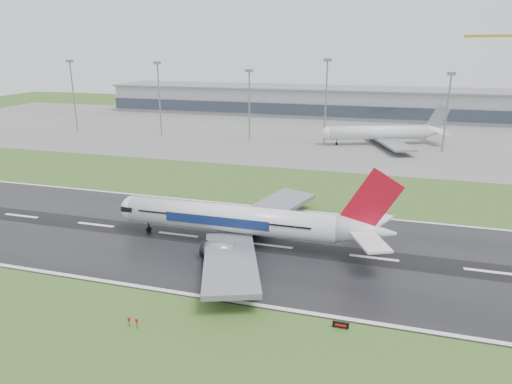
% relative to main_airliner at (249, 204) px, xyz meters
% --- Properties ---
extents(ground, '(520.00, 520.00, 0.00)m').
position_rel_main_airliner_xyz_m(ground, '(-15.54, 0.15, -8.38)').
color(ground, '#32541F').
rests_on(ground, ground).
extents(runway, '(400.00, 45.00, 0.10)m').
position_rel_main_airliner_xyz_m(runway, '(-15.54, 0.15, -8.33)').
color(runway, black).
rests_on(runway, ground).
extents(apron, '(400.00, 130.00, 0.08)m').
position_rel_main_airliner_xyz_m(apron, '(-15.54, 125.15, -8.34)').
color(apron, slate).
rests_on(apron, ground).
extents(terminal, '(240.00, 36.00, 15.00)m').
position_rel_main_airliner_xyz_m(terminal, '(-15.54, 185.15, -0.88)').
color(terminal, gray).
rests_on(terminal, ground).
extents(main_airliner, '(56.30, 53.63, 16.56)m').
position_rel_main_airliner_xyz_m(main_airliner, '(0.00, 0.00, 0.00)').
color(main_airliner, silver).
rests_on(main_airliner, runway).
extents(parked_airliner, '(66.16, 64.03, 15.38)m').
position_rel_main_airliner_xyz_m(parked_airliner, '(22.87, 108.48, -0.61)').
color(parked_airliner, silver).
rests_on(parked_airliner, apron).
extents(runway_sign, '(2.26, 0.99, 1.04)m').
position_rel_main_airliner_xyz_m(runway_sign, '(20.90, -24.19, -7.86)').
color(runway_sign, black).
rests_on(runway_sign, ground).
extents(floodmast_0, '(0.64, 0.64, 30.91)m').
position_rel_main_airliner_xyz_m(floodmast_0, '(-114.30, 100.15, 7.07)').
color(floodmast_0, gray).
rests_on(floodmast_0, ground).
extents(floodmast_1, '(0.64, 0.64, 30.57)m').
position_rel_main_airliner_xyz_m(floodmast_1, '(-70.96, 100.15, 6.90)').
color(floodmast_1, gray).
rests_on(floodmast_1, ground).
extents(floodmast_2, '(0.64, 0.64, 27.94)m').
position_rel_main_airliner_xyz_m(floodmast_2, '(-30.43, 100.15, 5.59)').
color(floodmast_2, gray).
rests_on(floodmast_2, ground).
extents(floodmast_3, '(0.64, 0.64, 32.28)m').
position_rel_main_airliner_xyz_m(floodmast_3, '(0.69, 100.15, 7.76)').
color(floodmast_3, gray).
rests_on(floodmast_3, ground).
extents(floodmast_4, '(0.64, 0.64, 27.91)m').
position_rel_main_airliner_xyz_m(floodmast_4, '(44.91, 100.15, 5.57)').
color(floodmast_4, gray).
rests_on(floodmast_4, ground).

